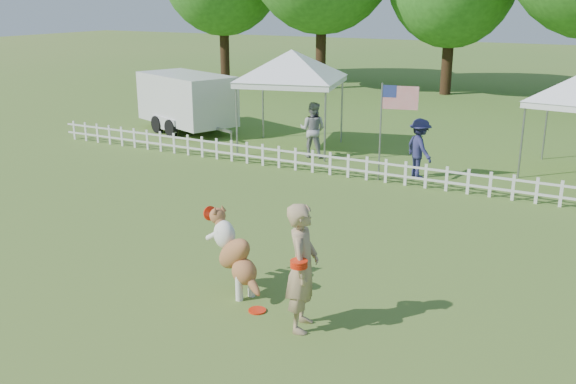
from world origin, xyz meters
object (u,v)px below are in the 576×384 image
(handler, at_px, (302,267))
(cargo_trailer, at_px, (187,102))
(flag_pole, at_px, (380,133))
(spectator_a, at_px, (313,130))
(dog, at_px, (235,254))
(canopy_tent_left, at_px, (292,101))
(spectator_b, at_px, (419,148))
(frisbee_on_turf, at_px, (257,310))

(handler, height_order, cargo_trailer, cargo_trailer)
(flag_pole, xyz_separation_m, spectator_a, (-2.53, 1.41, -0.42))
(dog, distance_m, canopy_tent_left, 9.86)
(canopy_tent_left, relative_size, cargo_trailer, 0.64)
(cargo_trailer, height_order, spectator_b, cargo_trailer)
(flag_pole, relative_size, spectator_a, 1.54)
(flag_pole, relative_size, spectator_b, 1.61)
(frisbee_on_turf, bearing_deg, flag_pole, 97.24)
(frisbee_on_turf, bearing_deg, spectator_b, 91.18)
(dog, bearing_deg, spectator_b, 110.34)
(dog, height_order, cargo_trailer, cargo_trailer)
(canopy_tent_left, bearing_deg, frisbee_on_turf, -78.19)
(dog, xyz_separation_m, flag_pole, (-0.32, 7.02, 0.57))
(handler, height_order, flag_pole, flag_pole)
(handler, bearing_deg, frisbee_on_turf, 65.64)
(canopy_tent_left, xyz_separation_m, flag_pole, (3.53, -2.02, -0.23))
(frisbee_on_turf, distance_m, spectator_a, 9.51)
(spectator_a, height_order, spectator_b, spectator_a)
(frisbee_on_turf, bearing_deg, dog, 147.91)
(frisbee_on_turf, relative_size, flag_pole, 0.11)
(cargo_trailer, xyz_separation_m, spectator_a, (5.35, -1.27, -0.20))
(handler, xyz_separation_m, canopy_tent_left, (-5.27, 9.54, 0.53))
(frisbee_on_turf, xyz_separation_m, canopy_tent_left, (-4.47, 9.43, 1.42))
(handler, bearing_deg, spectator_a, 9.05)
(handler, xyz_separation_m, dog, (-1.41, 0.50, -0.27))
(cargo_trailer, bearing_deg, dog, -28.49)
(frisbee_on_turf, relative_size, canopy_tent_left, 0.09)
(handler, bearing_deg, spectator_b, -9.87)
(canopy_tent_left, bearing_deg, spectator_a, -44.89)
(handler, distance_m, dog, 1.52)
(canopy_tent_left, bearing_deg, dog, -80.49)
(canopy_tent_left, xyz_separation_m, spectator_a, (1.00, -0.61, -0.65))
(frisbee_on_turf, relative_size, spectator_a, 0.16)
(frisbee_on_turf, distance_m, cargo_trailer, 13.44)
(frisbee_on_turf, relative_size, spectator_b, 0.17)
(handler, bearing_deg, cargo_trailer, 26.85)
(canopy_tent_left, height_order, spectator_b, canopy_tent_left)
(handler, distance_m, canopy_tent_left, 10.91)
(spectator_a, bearing_deg, spectator_b, 160.20)
(dog, bearing_deg, canopy_tent_left, 136.76)
(spectator_b, bearing_deg, frisbee_on_turf, 132.94)
(cargo_trailer, xyz_separation_m, flag_pole, (7.88, -2.68, 0.23))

